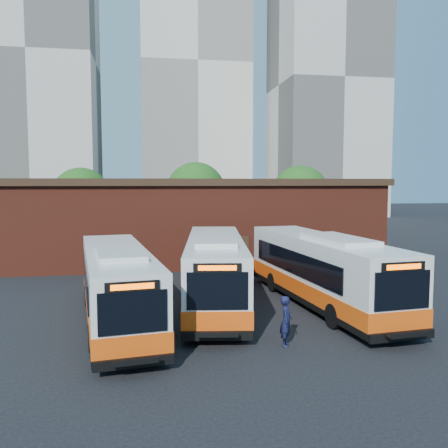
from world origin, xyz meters
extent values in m
plane|color=black|center=(0.00, 0.00, 0.00)|extent=(220.00, 220.00, 0.00)
cube|color=silver|center=(-4.79, 2.66, 1.78)|extent=(4.21, 12.30, 2.86)
cube|color=#E54E0E|center=(-4.79, 2.66, 0.95)|extent=(4.26, 12.36, 0.70)
cube|color=black|center=(-4.79, 2.66, 0.45)|extent=(4.25, 12.35, 0.25)
cube|color=black|center=(-3.96, -3.34, 2.06)|extent=(2.17, 0.36, 1.36)
cube|color=black|center=(-3.95, -3.35, 2.89)|extent=(1.70, 0.30, 0.32)
cube|color=#FF5905|center=(-3.95, -3.39, 2.89)|extent=(1.35, 0.21, 0.18)
cube|color=black|center=(-3.95, -3.40, 0.45)|extent=(2.56, 0.49, 0.32)
cube|color=black|center=(-3.92, -3.63, 0.55)|extent=(1.50, 0.58, 0.06)
cube|color=black|center=(-3.89, -3.81, 0.62)|extent=(1.45, 0.24, 0.18)
cube|color=black|center=(-6.14, 2.88, 2.06)|extent=(1.35, 9.32, 1.06)
cube|color=black|center=(-3.55, 3.24, 2.06)|extent=(1.35, 9.32, 1.06)
cube|color=silver|center=(-4.59, 1.16, 3.32)|extent=(2.31, 4.42, 0.22)
cylinder|color=black|center=(-5.47, -0.89, 0.50)|extent=(0.46, 1.04, 1.01)
cylinder|color=black|center=(-3.17, -0.57, 0.50)|extent=(0.46, 1.04, 1.01)
cylinder|color=black|center=(-6.39, 5.68, 0.50)|extent=(0.46, 1.04, 1.01)
cylinder|color=black|center=(-4.09, 6.00, 0.50)|extent=(0.46, 1.04, 1.01)
cube|color=silver|center=(-0.11, 5.03, 1.86)|extent=(4.32, 12.81, 2.98)
cube|color=#E54E0E|center=(-0.11, 5.03, 0.99)|extent=(4.37, 12.87, 0.73)
cube|color=black|center=(-0.11, 5.03, 0.47)|extent=(4.36, 12.86, 0.26)
cube|color=black|center=(-0.94, -1.23, 2.15)|extent=(2.26, 0.36, 1.41)
cube|color=black|center=(-0.95, -1.24, 3.02)|extent=(1.77, 0.30, 0.34)
cube|color=#FF5905|center=(-0.95, -1.28, 3.02)|extent=(1.40, 0.21, 0.19)
cube|color=black|center=(-0.95, -1.29, 0.47)|extent=(2.67, 0.50, 0.34)
cube|color=black|center=(-0.98, -1.53, 0.58)|extent=(1.56, 0.60, 0.06)
cube|color=black|center=(-1.01, -1.72, 0.65)|extent=(1.51, 0.24, 0.19)
cube|color=black|center=(-1.40, 5.62, 2.15)|extent=(1.35, 9.72, 1.10)
cube|color=black|center=(1.30, 5.26, 2.15)|extent=(1.35, 9.72, 1.10)
cube|color=silver|center=(-0.31, 3.47, 3.46)|extent=(2.38, 4.60, 0.23)
cylinder|color=black|center=(-1.78, 1.66, 0.52)|extent=(0.47, 1.08, 1.05)
cylinder|color=black|center=(0.62, 1.34, 0.52)|extent=(0.47, 1.08, 1.05)
cylinder|color=black|center=(-0.86, 8.51, 0.52)|extent=(0.47, 1.08, 1.05)
cylinder|color=black|center=(1.54, 8.19, 0.52)|extent=(0.47, 1.08, 1.05)
cube|color=silver|center=(5.10, 3.99, 1.89)|extent=(4.01, 13.00, 3.04)
cube|color=#E54E0E|center=(5.10, 3.99, 1.01)|extent=(4.07, 13.05, 0.75)
cube|color=black|center=(5.10, 3.99, 0.48)|extent=(4.05, 13.04, 0.27)
cube|color=black|center=(5.76, -2.40, 2.18)|extent=(2.30, 0.30, 1.44)
cube|color=black|center=(5.76, -2.41, 3.07)|extent=(1.81, 0.25, 0.34)
cube|color=#FF5905|center=(5.76, -2.45, 3.07)|extent=(1.43, 0.17, 0.19)
cube|color=black|center=(5.77, -2.47, 0.48)|extent=(2.72, 0.43, 0.34)
cube|color=black|center=(5.79, -2.71, 0.59)|extent=(1.58, 0.56, 0.06)
cube|color=black|center=(5.81, -2.90, 0.66)|extent=(1.54, 0.20, 0.19)
cube|color=black|center=(3.68, 4.27, 2.18)|extent=(1.07, 9.93, 1.12)
cube|color=black|center=(6.44, 4.55, 2.18)|extent=(1.07, 9.93, 1.12)
cube|color=silver|center=(5.27, 2.40, 3.52)|extent=(2.29, 4.64, 0.23)
cylinder|color=black|center=(4.25, 0.26, 0.53)|extent=(0.45, 1.09, 1.07)
cylinder|color=black|center=(6.70, 0.51, 0.53)|extent=(0.45, 1.09, 1.07)
cylinder|color=black|center=(3.53, 7.25, 0.53)|extent=(0.45, 1.09, 1.07)
cylinder|color=black|center=(5.98, 7.51, 0.53)|extent=(0.45, 1.09, 1.07)
imported|color=#121533|center=(1.63, -1.46, 0.95)|extent=(0.69, 0.82, 1.91)
cube|color=maroon|center=(0.00, 20.00, 3.00)|extent=(28.00, 12.00, 6.00)
cube|color=black|center=(0.00, 20.00, 6.15)|extent=(28.60, 12.60, 0.50)
cube|color=black|center=(3.00, 13.97, 1.20)|extent=(1.20, 0.08, 2.40)
cylinder|color=#382314|center=(-10.00, 32.00, 1.35)|extent=(0.36, 0.36, 2.70)
sphere|color=#1D5016|center=(-10.00, 32.00, 4.65)|extent=(6.00, 6.00, 6.00)
cylinder|color=#382314|center=(2.00, 34.00, 1.48)|extent=(0.36, 0.36, 2.95)
sphere|color=#1D5016|center=(2.00, 34.00, 5.08)|extent=(6.56, 6.56, 6.56)
cylinder|color=#382314|center=(13.00, 31.00, 1.40)|extent=(0.36, 0.36, 2.81)
sphere|color=#1D5016|center=(13.00, 31.00, 4.84)|extent=(6.24, 6.24, 6.24)
cube|color=beige|center=(-22.00, 72.00, 27.50)|extent=(20.00, 18.00, 55.00)
cube|color=silver|center=(7.00, 86.00, 30.00)|extent=(22.00, 20.00, 60.00)
cube|color=beige|center=(30.00, 68.00, 24.00)|extent=(18.00, 18.00, 48.00)
camera|label=1|loc=(-3.51, -18.20, 6.14)|focal=38.00mm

